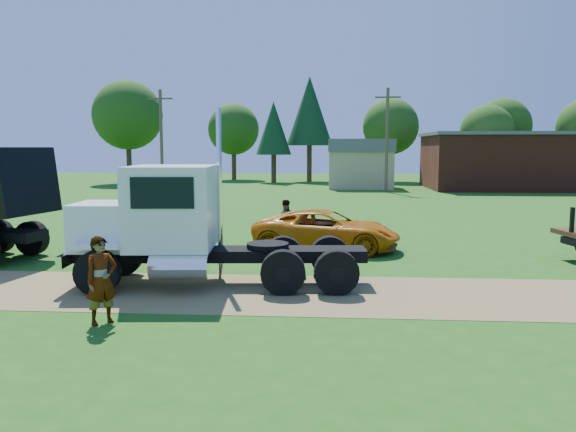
{
  "coord_description": "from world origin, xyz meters",
  "views": [
    {
      "loc": [
        0.94,
        -14.67,
        3.91
      ],
      "look_at": [
        -0.41,
        4.1,
        1.6
      ],
      "focal_mm": 35.0,
      "sensor_mm": 36.0,
      "label": 1
    }
  ],
  "objects": [
    {
      "name": "spectator_a",
      "position": [
        -4.05,
        -2.86,
        0.98
      ],
      "size": [
        0.83,
        0.85,
        1.97
      ],
      "primitive_type": "imported",
      "rotation": [
        0.0,
        0.0,
        0.83
      ],
      "color": "#999999",
      "rests_on": "ground"
    },
    {
      "name": "tan_shed",
      "position": [
        4.0,
        40.0,
        2.42
      ],
      "size": [
        6.2,
        5.4,
        4.7
      ],
      "color": "tan",
      "rests_on": "ground"
    },
    {
      "name": "brick_building",
      "position": [
        18.0,
        40.0,
        2.66
      ],
      "size": [
        15.4,
        10.4,
        5.3
      ],
      "color": "maroon",
      "rests_on": "ground"
    },
    {
      "name": "orange_pickup",
      "position": [
        0.88,
        6.49,
        0.77
      ],
      "size": [
        5.85,
        3.33,
        1.54
      ],
      "primitive_type": "imported",
      "rotation": [
        0.0,
        0.0,
        1.42
      ],
      "color": "#C16909",
      "rests_on": "ground"
    },
    {
      "name": "white_semi_tractor",
      "position": [
        -3.35,
        0.79,
        1.72
      ],
      "size": [
        8.46,
        3.37,
        5.04
      ],
      "rotation": [
        0.0,
        0.0,
        0.08
      ],
      "color": "black",
      "rests_on": "ground"
    },
    {
      "name": "tree_row",
      "position": [
        2.75,
        49.11,
        6.58
      ],
      "size": [
        55.91,
        14.47,
        11.91
      ],
      "color": "#3B2A18",
      "rests_on": "ground"
    },
    {
      "name": "ground",
      "position": [
        0.0,
        0.0,
        0.0
      ],
      "size": [
        140.0,
        140.0,
        0.0
      ],
      "primitive_type": "plane",
      "color": "#1E5312",
      "rests_on": "ground"
    },
    {
      "name": "dirt_track",
      "position": [
        0.0,
        0.0,
        0.01
      ],
      "size": [
        120.0,
        4.2,
        0.01
      ],
      "primitive_type": "cube",
      "color": "olive",
      "rests_on": "ground"
    },
    {
      "name": "spectator_b",
      "position": [
        -0.87,
        8.71,
        0.86
      ],
      "size": [
        0.93,
        0.77,
        1.72
      ],
      "primitive_type": "imported",
      "rotation": [
        0.0,
        0.0,
        3.29
      ],
      "color": "#999999",
      "rests_on": "ground"
    },
    {
      "name": "utility_poles",
      "position": [
        6.0,
        35.0,
        4.71
      ],
      "size": [
        42.2,
        0.28,
        9.0
      ],
      "color": "#4D3D2B",
      "rests_on": "ground"
    }
  ]
}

